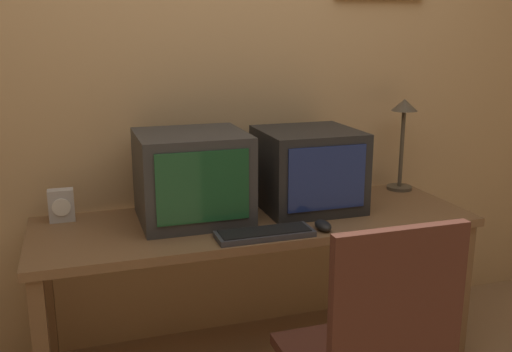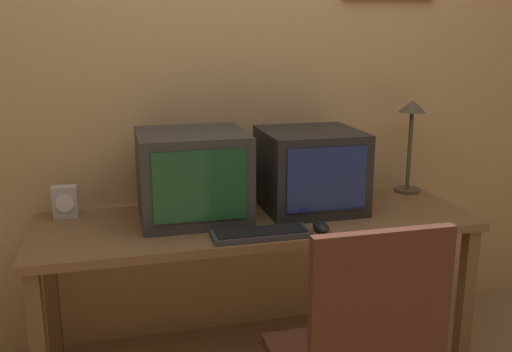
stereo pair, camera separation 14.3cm
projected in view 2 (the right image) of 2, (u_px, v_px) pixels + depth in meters
wall_back at (235, 73)px, 2.70m from camera, size 8.00×0.08×2.60m
desk at (256, 235)px, 2.47m from camera, size 1.87×0.62×0.71m
monitor_left at (193, 175)px, 2.42m from camera, size 0.45×0.43×0.37m
monitor_right at (310, 170)px, 2.55m from camera, size 0.42×0.42×0.36m
keyboard_main at (261, 234)px, 2.23m from camera, size 0.39×0.13×0.03m
mouse_near_keyboard at (321, 227)px, 2.29m from camera, size 0.06×0.11×0.04m
desk_clock at (65, 202)px, 2.45m from camera, size 0.10×0.06×0.14m
desk_lamp at (411, 127)px, 2.78m from camera, size 0.13×0.13×0.46m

